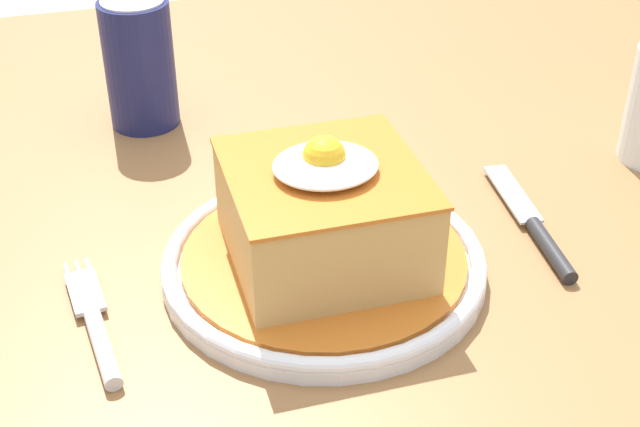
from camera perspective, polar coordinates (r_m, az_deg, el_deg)
dining_table at (r=0.81m, az=-1.75°, el=-5.00°), size 1.27×1.03×0.72m
main_plate at (r=0.67m, az=0.47°, el=-3.13°), size 0.24×0.24×0.02m
sandwich_meal at (r=0.64m, az=0.49°, el=-0.29°), size 0.21×0.21×0.11m
fork at (r=0.63m, az=-14.07°, el=-7.15°), size 0.03×0.14×0.01m
knife at (r=0.73m, az=13.81°, el=-1.18°), size 0.03×0.17×0.01m
soda_can at (r=0.87m, az=-11.45°, el=9.37°), size 0.07×0.07×0.12m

